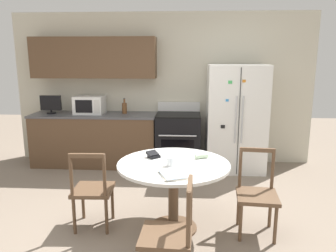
% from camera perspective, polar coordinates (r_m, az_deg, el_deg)
% --- Properties ---
extents(ground_plane, '(14.00, 14.00, 0.00)m').
position_cam_1_polar(ground_plane, '(3.67, -4.39, -18.53)').
color(ground_plane, gray).
extents(back_wall, '(5.20, 0.44, 2.60)m').
position_cam_1_polar(back_wall, '(5.79, -4.06, 7.86)').
color(back_wall, beige).
rests_on(back_wall, ground_plane).
extents(kitchen_counter, '(2.13, 0.64, 0.90)m').
position_cam_1_polar(kitchen_counter, '(5.83, -12.55, -2.27)').
color(kitchen_counter, brown).
rests_on(kitchen_counter, ground_plane).
extents(refrigerator, '(0.94, 0.76, 1.74)m').
position_cam_1_polar(refrigerator, '(5.49, 11.68, 1.35)').
color(refrigerator, white).
rests_on(refrigerator, ground_plane).
extents(oven_range, '(0.73, 0.68, 1.08)m').
position_cam_1_polar(oven_range, '(5.57, 1.78, -2.46)').
color(oven_range, black).
rests_on(oven_range, ground_plane).
extents(microwave, '(0.49, 0.38, 0.30)m').
position_cam_1_polar(microwave, '(5.77, -13.48, 3.62)').
color(microwave, white).
rests_on(microwave, kitchen_counter).
extents(countertop_tv, '(0.36, 0.16, 0.31)m').
position_cam_1_polar(countertop_tv, '(5.95, -19.73, 3.65)').
color(countertop_tv, black).
rests_on(countertop_tv, kitchen_counter).
extents(counter_bottle, '(0.08, 0.08, 0.26)m').
position_cam_1_polar(counter_bottle, '(5.67, -7.59, 3.18)').
color(counter_bottle, brown).
rests_on(counter_bottle, kitchen_counter).
extents(dining_table, '(1.20, 1.20, 0.76)m').
position_cam_1_polar(dining_table, '(3.54, 0.96, -8.74)').
color(dining_table, white).
rests_on(dining_table, ground_plane).
extents(dining_chair_left, '(0.44, 0.44, 0.90)m').
position_cam_1_polar(dining_chair_left, '(3.72, -13.00, -10.88)').
color(dining_chair_left, brown).
rests_on(dining_chair_left, ground_plane).
extents(dining_chair_near, '(0.44, 0.44, 0.90)m').
position_cam_1_polar(dining_chair_near, '(2.82, 0.27, -18.54)').
color(dining_chair_near, brown).
rests_on(dining_chair_near, ground_plane).
extents(dining_chair_right, '(0.45, 0.45, 0.90)m').
position_cam_1_polar(dining_chair_right, '(3.65, 15.21, -11.46)').
color(dining_chair_right, brown).
rests_on(dining_chair_right, ground_plane).
extents(candle_glass, '(0.08, 0.08, 0.09)m').
position_cam_1_polar(candle_glass, '(3.39, 0.40, -6.31)').
color(candle_glass, silver).
rests_on(candle_glass, dining_table).
extents(folded_napkin, '(0.15, 0.10, 0.05)m').
position_cam_1_polar(folded_napkin, '(3.65, 5.87, -5.23)').
color(folded_napkin, beige).
rests_on(folded_napkin, dining_table).
extents(wallet, '(0.17, 0.17, 0.07)m').
position_cam_1_polar(wallet, '(3.67, -2.60, -5.09)').
color(wallet, black).
rests_on(wallet, dining_table).
extents(mail_stack, '(0.31, 0.36, 0.02)m').
position_cam_1_polar(mail_stack, '(3.14, 0.91, -8.40)').
color(mail_stack, white).
rests_on(mail_stack, dining_table).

